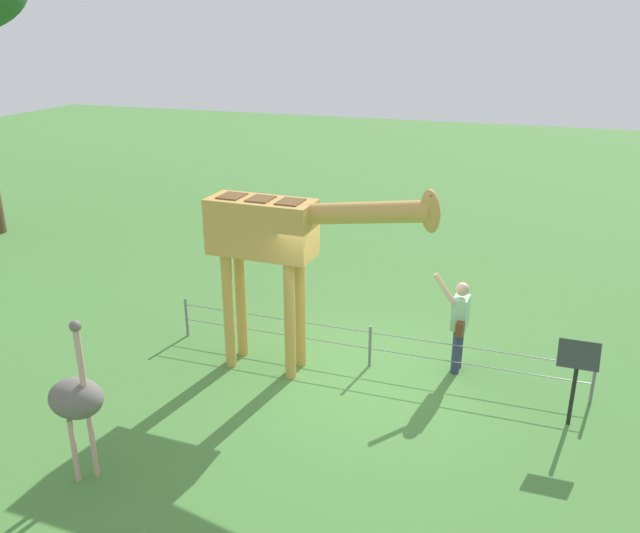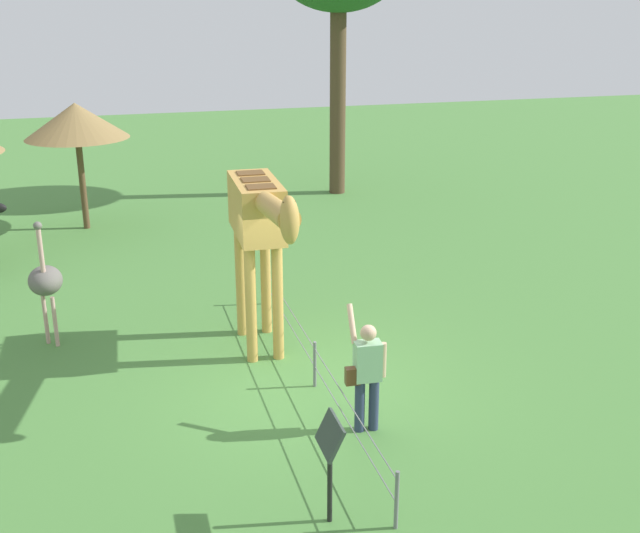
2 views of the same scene
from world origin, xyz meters
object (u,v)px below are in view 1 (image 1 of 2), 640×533
object	(u,v)px
visitor	(459,321)
info_sign	(577,366)
giraffe	(279,239)
ostrich	(76,399)

from	to	relation	value
visitor	info_sign	world-z (taller)	visitor
visitor	info_sign	distance (m)	2.05
giraffe	ostrich	size ratio (longest dim) A/B	1.64
ostrich	giraffe	bearing A→B (deg)	69.58
ostrich	info_sign	bearing A→B (deg)	29.31
info_sign	giraffe	bearing A→B (deg)	178.05
visitor	ostrich	bearing A→B (deg)	-133.32
info_sign	ostrich	bearing A→B (deg)	-150.69
giraffe	info_sign	xyz separation A→B (m)	(4.56, -0.16, -1.34)
giraffe	ostrich	world-z (taller)	giraffe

